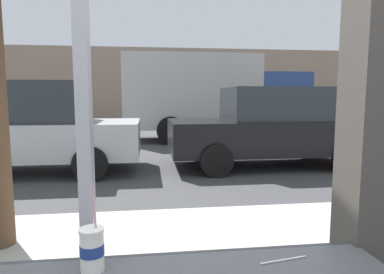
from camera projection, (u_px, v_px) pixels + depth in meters
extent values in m
plane|color=#424244|center=(140.00, 153.00, 9.23)|extent=(60.00, 60.00, 0.00)
cube|color=#B2ADA3|center=(123.00, 270.00, 2.92)|extent=(16.00, 2.80, 0.10)
cube|color=#35373A|center=(87.00, 261.00, 1.27)|extent=(2.14, 0.02, 0.02)
cube|color=#9E9EA3|center=(83.00, 83.00, 1.24)|extent=(0.05, 0.08, 1.30)
cube|color=gray|center=(144.00, 85.00, 20.81)|extent=(28.00, 1.20, 4.41)
cylinder|color=white|center=(92.00, 251.00, 1.17)|extent=(0.08, 0.08, 0.14)
cylinder|color=navy|center=(92.00, 249.00, 1.17)|extent=(0.08, 0.08, 0.04)
cylinder|color=black|center=(91.00, 233.00, 1.16)|extent=(0.07, 0.07, 0.01)
cylinder|color=white|center=(91.00, 230.00, 1.16)|extent=(0.09, 0.09, 0.01)
cylinder|color=pink|center=(94.00, 213.00, 1.15)|extent=(0.02, 0.03, 0.20)
cylinder|color=white|center=(283.00, 260.00, 1.25)|extent=(0.19, 0.04, 0.01)
cube|color=#BCBCC1|center=(25.00, 139.00, 6.83)|extent=(4.55, 1.83, 0.71)
cube|color=#282D33|center=(24.00, 102.00, 6.75)|extent=(2.37, 1.61, 0.80)
cylinder|color=black|center=(103.00, 149.00, 7.96)|extent=(0.64, 0.18, 0.64)
cylinder|color=black|center=(90.00, 164.00, 6.15)|extent=(0.64, 0.18, 0.64)
cube|color=black|center=(269.00, 136.00, 7.48)|extent=(4.33, 1.80, 0.70)
cube|color=#282D33|center=(278.00, 104.00, 7.42)|extent=(2.25, 1.58, 0.71)
cylinder|color=black|center=(307.00, 145.00, 8.58)|extent=(0.64, 0.18, 0.64)
cylinder|color=black|center=(348.00, 157.00, 6.81)|extent=(0.64, 0.18, 0.64)
cylinder|color=black|center=(202.00, 147.00, 8.24)|extent=(0.64, 0.18, 0.64)
cylinder|color=black|center=(217.00, 161.00, 6.47)|extent=(0.64, 0.18, 0.64)
cube|color=beige|center=(190.00, 92.00, 11.91)|extent=(4.56, 2.20, 2.47)
cube|color=navy|center=(275.00, 100.00, 12.34)|extent=(1.90, 2.10, 1.90)
cylinder|color=black|center=(264.00, 124.00, 13.48)|extent=(0.90, 0.24, 0.90)
cylinder|color=black|center=(285.00, 129.00, 11.42)|extent=(0.90, 0.24, 0.90)
cylinder|color=black|center=(167.00, 125.00, 13.04)|extent=(0.90, 0.24, 0.90)
cylinder|color=black|center=(171.00, 130.00, 10.88)|extent=(0.90, 0.24, 0.90)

